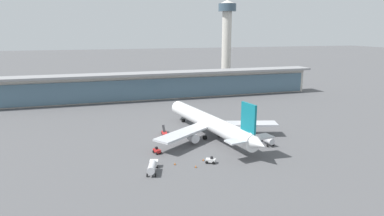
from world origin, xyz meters
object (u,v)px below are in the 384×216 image
(safety_cone_charlie, at_px, (175,164))
(service_truck_under_wing_red, at_px, (157,151))
(service_truck_near_nose_blue, at_px, (266,139))
(service_truck_on_taxiway_red, at_px, (164,133))
(service_truck_mid_apron_white, at_px, (152,166))
(safety_cone_alpha, at_px, (196,166))
(airliner_on_stand, at_px, (210,123))
(service_truck_by_tail_white, at_px, (211,160))
(safety_cone_bravo, at_px, (203,160))
(control_tower, at_px, (227,36))

(safety_cone_charlie, bearing_deg, service_truck_under_wing_red, 106.86)
(service_truck_near_nose_blue, distance_m, service_truck_on_taxiway_red, 36.75)
(service_truck_mid_apron_white, relative_size, safety_cone_alpha, 12.69)
(service_truck_near_nose_blue, distance_m, service_truck_under_wing_red, 37.26)
(airliner_on_stand, bearing_deg, service_truck_under_wing_red, -153.47)
(service_truck_by_tail_white, xyz_separation_m, safety_cone_charlie, (-10.27, 1.84, -0.56))
(safety_cone_bravo, bearing_deg, service_truck_near_nose_blue, 18.01)
(safety_cone_bravo, height_order, safety_cone_charlie, same)
(control_tower, xyz_separation_m, safety_cone_charlie, (-69.05, -129.57, -33.94))
(control_tower, relative_size, safety_cone_alpha, 89.44)
(service_truck_under_wing_red, bearing_deg, safety_cone_bravo, -39.96)
(control_tower, height_order, safety_cone_charlie, control_tower)
(airliner_on_stand, bearing_deg, service_truck_mid_apron_white, -136.05)
(airliner_on_stand, bearing_deg, safety_cone_charlie, -130.77)
(service_truck_mid_apron_white, distance_m, safety_cone_bravo, 16.47)
(safety_cone_alpha, height_order, safety_cone_charlie, same)
(safety_cone_bravo, xyz_separation_m, safety_cone_charlie, (-8.83, -0.53, 0.00))
(airliner_on_stand, xyz_separation_m, service_truck_mid_apron_white, (-25.67, -24.74, -3.61))
(service_truck_under_wing_red, relative_size, service_truck_by_tail_white, 0.98)
(safety_cone_alpha, xyz_separation_m, safety_cone_charlie, (-5.17, 3.62, 0.00))
(service_truck_by_tail_white, bearing_deg, service_truck_on_taxiway_red, 103.29)
(service_truck_under_wing_red, distance_m, service_truck_mid_apron_white, 14.45)
(service_truck_near_nose_blue, bearing_deg, safety_cone_alpha, -156.84)
(airliner_on_stand, distance_m, control_tower, 122.77)
(service_truck_mid_apron_white, relative_size, service_truck_on_taxiway_red, 1.29)
(airliner_on_stand, bearing_deg, service_truck_by_tail_white, -109.50)
(safety_cone_alpha, bearing_deg, service_truck_by_tail_white, 19.20)
(service_truck_mid_apron_white, relative_size, control_tower, 0.14)
(service_truck_near_nose_blue, xyz_separation_m, service_truck_on_taxiway_red, (-30.90, 19.88, -0.90))
(service_truck_under_wing_red, bearing_deg, service_truck_on_taxiway_red, 70.66)
(airliner_on_stand, distance_m, service_truck_by_tail_white, 25.14)
(airliner_on_stand, height_order, service_truck_on_taxiway_red, airliner_on_stand)
(airliner_on_stand, distance_m, safety_cone_charlie, 28.81)
(service_truck_under_wing_red, bearing_deg, safety_cone_charlie, -73.14)
(airliner_on_stand, height_order, control_tower, control_tower)
(service_truck_by_tail_white, relative_size, safety_cone_alpha, 4.75)
(airliner_on_stand, relative_size, control_tower, 1.01)
(service_truck_under_wing_red, relative_size, safety_cone_alpha, 4.64)
(service_truck_under_wing_red, height_order, service_truck_mid_apron_white, service_truck_mid_apron_white)
(service_truck_under_wing_red, relative_size, service_truck_mid_apron_white, 0.37)
(service_truck_under_wing_red, xyz_separation_m, service_truck_on_taxiway_red, (6.30, 17.96, -0.07))
(airliner_on_stand, height_order, service_truck_mid_apron_white, airliner_on_stand)
(control_tower, relative_size, safety_cone_bravo, 89.44)
(service_truck_by_tail_white, bearing_deg, safety_cone_bravo, 121.21)
(service_truck_under_wing_red, xyz_separation_m, safety_cone_alpha, (8.39, -14.24, -0.56))
(control_tower, distance_m, safety_cone_bravo, 146.39)
(airliner_on_stand, relative_size, service_truck_mid_apron_white, 7.11)
(service_truck_under_wing_red, relative_size, safety_cone_charlie, 4.64)
(service_truck_mid_apron_white, relative_size, safety_cone_charlie, 12.69)
(service_truck_near_nose_blue, relative_size, service_truck_mid_apron_white, 0.98)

